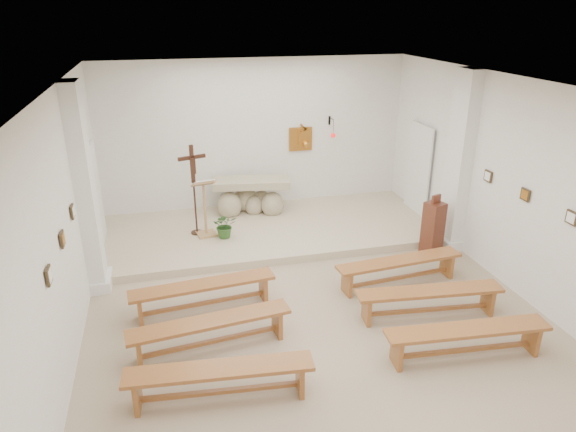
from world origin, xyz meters
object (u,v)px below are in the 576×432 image
object	(u,v)px
bench_right_second	(429,296)
crucifix_stand	(194,184)
altar	(251,199)
lectern	(205,207)
bench_left_front	(203,290)
bench_right_front	(399,266)
bench_right_third	(467,335)
donation_pedestal	(433,228)
bench_left_second	(210,327)
bench_left_third	(220,376)

from	to	relation	value
bench_right_second	crucifix_stand	bearing A→B (deg)	136.61
altar	lectern	world-z (taller)	lectern
bench_left_front	bench_right_front	world-z (taller)	same
altar	bench_right_third	bearing A→B (deg)	-61.66
bench_left_front	bench_right_second	world-z (taller)	same
donation_pedestal	bench_right_second	world-z (taller)	donation_pedestal
bench_right_second	bench_right_third	xyz separation A→B (m)	(0.00, -1.05, 0.00)
bench_right_front	bench_left_second	xyz separation A→B (m)	(-3.37, -1.05, 0.00)
bench_left_front	bench_right_second	bearing A→B (deg)	-22.96
bench_left_front	bench_left_third	size ratio (longest dim) A/B	1.00
donation_pedestal	bench_right_second	size ratio (longest dim) A/B	0.52
bench_left_front	bench_right_third	bearing A→B (deg)	-37.57
crucifix_stand	bench_right_front	xyz separation A→B (m)	(3.24, -2.73, -0.87)
altar	donation_pedestal	xyz separation A→B (m)	(3.11, -2.61, 0.05)
altar	bench_left_second	distance (m)	4.87
bench_left_front	bench_right_front	distance (m)	3.37
crucifix_stand	bench_right_front	bearing A→B (deg)	-57.79
lectern	donation_pedestal	size ratio (longest dim) A/B	1.02
lectern	bench_right_third	xyz separation A→B (m)	(3.06, -4.68, -0.40)
crucifix_stand	bench_left_front	size ratio (longest dim) A/B	0.81
lectern	bench_left_second	size ratio (longest dim) A/B	0.54
bench_left_second	bench_left_third	distance (m)	1.05
bench_right_second	bench_right_front	bearing A→B (deg)	95.98
crucifix_stand	bench_right_front	size ratio (longest dim) A/B	0.81
bench_left_second	bench_right_third	world-z (taller)	same
altar	bench_left_second	bearing A→B (deg)	-97.50
bench_left_second	bench_right_second	world-z (taller)	same
crucifix_stand	bench_right_front	world-z (taller)	crucifix_stand
crucifix_stand	bench_left_second	world-z (taller)	crucifix_stand
bench_left_front	bench_right_third	xyz separation A→B (m)	(3.37, -2.09, 0.00)
bench_left_front	bench_left_second	distance (m)	1.05
lectern	bench_right_second	world-z (taller)	lectern
donation_pedestal	bench_right_third	distance (m)	3.30
bench_left_second	bench_right_third	bearing A→B (deg)	-24.11
bench_left_third	bench_left_second	bearing A→B (deg)	95.52
crucifix_stand	bench_left_second	size ratio (longest dim) A/B	0.81
bench_right_front	crucifix_stand	bearing A→B (deg)	134.81
bench_right_second	bench_left_third	size ratio (longest dim) A/B	1.00
altar	bench_right_second	xyz separation A→B (m)	(1.94, -4.65, -0.12)
bench_left_third	donation_pedestal	bearing A→B (deg)	39.75
bench_left_front	bench_right_second	distance (m)	3.52
altar	bench_right_third	size ratio (longest dim) A/B	0.77
altar	bench_right_front	size ratio (longest dim) A/B	0.77
lectern	bench_left_second	world-z (taller)	lectern
bench_left_second	lectern	bearing A→B (deg)	78.35
altar	crucifix_stand	xyz separation A→B (m)	(-1.30, -0.87, 0.75)
bench_left_third	lectern	bearing A→B (deg)	91.77
bench_right_front	bench_right_second	xyz separation A→B (m)	(0.00, -1.05, 0.00)
crucifix_stand	bench_right_third	bearing A→B (deg)	-73.78
bench_right_front	bench_right_second	size ratio (longest dim) A/B	1.00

